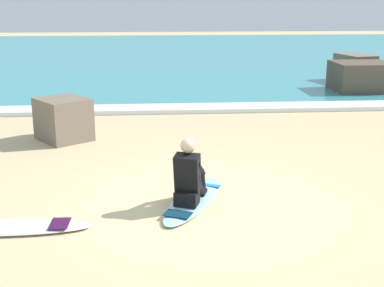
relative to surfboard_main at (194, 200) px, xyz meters
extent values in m
plane|color=#CCB584|center=(0.13, -0.08, -0.04)|extent=(80.00, 80.00, 0.00)
cube|color=teal|center=(0.13, 20.10, 0.01)|extent=(80.00, 28.00, 0.10)
cube|color=white|center=(0.13, 6.40, 0.02)|extent=(80.00, 0.90, 0.11)
ellipsoid|color=#9ED1E5|center=(0.00, 0.00, 0.00)|extent=(1.30, 2.05, 0.07)
cube|color=#1E7FB7|center=(0.23, 0.52, 0.04)|extent=(0.48, 0.29, 0.01)
cube|color=#0A2C40|center=(-0.26, -0.59, 0.04)|extent=(0.43, 0.37, 0.01)
cube|color=black|center=(-0.12, -0.27, 0.14)|extent=(0.39, 0.35, 0.20)
cylinder|color=black|center=(-0.16, -0.06, 0.29)|extent=(0.27, 0.43, 0.43)
cylinder|color=black|center=(-0.10, 0.14, 0.26)|extent=(0.20, 0.28, 0.42)
cube|color=black|center=(-0.09, 0.21, 0.07)|extent=(0.17, 0.24, 0.05)
cylinder|color=black|center=(0.03, -0.13, 0.29)|extent=(0.27, 0.43, 0.43)
cylinder|color=black|center=(0.11, 0.06, 0.26)|extent=(0.20, 0.28, 0.42)
cube|color=black|center=(0.14, 0.13, 0.07)|extent=(0.17, 0.24, 0.05)
cube|color=black|center=(-0.11, -0.23, 0.49)|extent=(0.42, 0.39, 0.57)
sphere|color=beige|center=(-0.10, -0.20, 0.88)|extent=(0.21, 0.21, 0.21)
cylinder|color=black|center=(-0.19, -0.04, 0.52)|extent=(0.21, 0.40, 0.31)
cylinder|color=black|center=(0.07, -0.13, 0.52)|extent=(0.21, 0.40, 0.31)
ellipsoid|color=silver|center=(-2.52, -0.76, 0.00)|extent=(2.26, 0.58, 0.07)
cube|color=#351037|center=(-1.80, -0.78, 0.04)|extent=(0.25, 0.37, 0.01)
cube|color=brown|center=(5.91, 8.55, 0.45)|extent=(1.74, 1.54, 0.97)
cube|color=#756656|center=(6.39, 10.37, 0.47)|extent=(1.16, 1.58, 1.02)
cube|color=#756656|center=(-2.44, 3.66, 0.40)|extent=(1.32, 1.35, 0.88)
camera|label=1|loc=(-0.56, -7.03, 2.83)|focal=48.41mm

